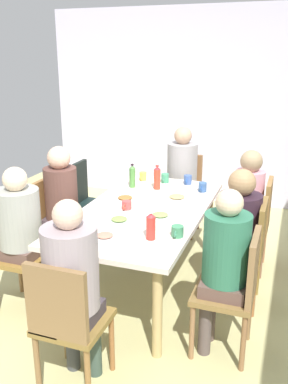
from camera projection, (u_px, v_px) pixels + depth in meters
name	position (u px, v px, depth m)	size (l,w,h in m)	color
ground_plane	(144.00, 284.00, 3.85)	(6.02, 6.02, 0.00)	tan
wall_left	(208.00, 108.00, 5.74)	(0.12, 4.50, 2.60)	silver
dining_table	(144.00, 217.00, 3.64)	(1.93, 1.01, 0.73)	beige
chair_0	(67.00, 319.00, 2.48)	(0.40, 0.40, 0.90)	olive
person_0	(72.00, 278.00, 2.49)	(0.33, 0.33, 1.23)	#3E4143
chair_1	(236.00, 287.00, 2.83)	(0.40, 0.40, 0.90)	olive
person_1	(224.00, 258.00, 2.79)	(0.31, 0.31, 1.19)	#534643
chair_2	(247.00, 247.00, 3.40)	(0.40, 0.40, 0.90)	olive
person_2	(238.00, 223.00, 3.37)	(0.34, 0.34, 1.16)	#25354C
chair_3	(55.00, 220.00, 3.97)	(0.40, 0.40, 0.90)	olive
person_3	(62.00, 199.00, 3.88)	(0.30, 0.30, 1.22)	#3B354A
chair_4	(255.00, 219.00, 3.98)	(0.40, 0.40, 0.90)	brown
person_4	(247.00, 200.00, 3.95)	(0.30, 0.30, 1.17)	#505439
chair_5	(183.00, 189.00, 4.89)	(0.40, 0.40, 0.90)	brown
person_5	(182.00, 171.00, 4.74)	(0.34, 0.34, 1.24)	#352856
chair_6	(87.00, 199.00, 4.55)	(0.40, 0.40, 0.90)	black
chair_7	(13.00, 248.00, 3.40)	(0.40, 0.40, 0.90)	olive
person_7	(20.00, 225.00, 3.30)	(0.34, 0.34, 1.19)	brown
plate_0	(105.00, 237.00, 3.03)	(0.22, 0.22, 0.04)	white
plate_1	(119.00, 220.00, 3.32)	(0.23, 0.23, 0.04)	silver
plate_2	(177.00, 198.00, 3.85)	(0.25, 0.25, 0.04)	silver
plate_3	(125.00, 199.00, 3.82)	(0.23, 0.23, 0.04)	silver
plate_4	(160.00, 216.00, 3.41)	(0.23, 0.23, 0.04)	silver
cup_0	(177.00, 231.00, 3.05)	(0.13, 0.09, 0.08)	#3E845A
cup_1	(165.00, 178.00, 4.34)	(0.11, 0.08, 0.09)	#409468
cup_2	(74.00, 229.00, 3.09)	(0.12, 0.09, 0.09)	#C54746
cup_3	(143.00, 176.00, 4.42)	(0.11, 0.07, 0.09)	#E7CC4A
cup_4	(188.00, 180.00, 4.29)	(0.12, 0.08, 0.09)	#3C5997
cup_5	(203.00, 187.00, 4.05)	(0.11, 0.08, 0.09)	#395D95
cup_6	(127.00, 205.00, 3.60)	(0.12, 0.08, 0.07)	#C54543
bottle_0	(157.00, 178.00, 4.11)	(0.06, 0.06, 0.24)	red
bottle_1	(132.00, 176.00, 4.17)	(0.06, 0.06, 0.24)	#4A873D
bottle_2	(151.00, 226.00, 3.00)	(0.07, 0.07, 0.21)	red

